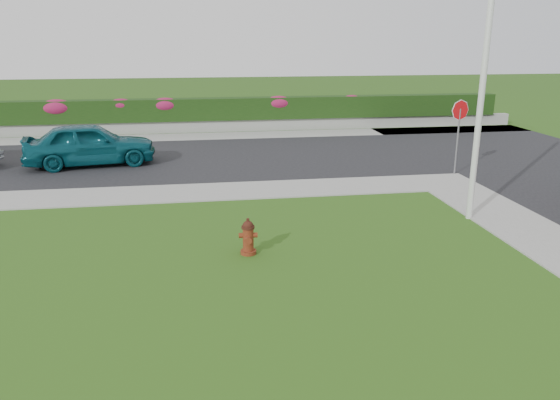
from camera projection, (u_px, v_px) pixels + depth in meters
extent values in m
plane|color=black|center=(279.00, 342.00, 8.75)|extent=(120.00, 120.00, 0.00)
cube|color=black|center=(98.00, 162.00, 21.26)|extent=(26.00, 8.00, 0.04)
cube|color=gray|center=(36.00, 199.00, 16.38)|extent=(24.00, 2.00, 0.04)
cube|color=gray|center=(444.00, 182.00, 18.29)|extent=(2.00, 2.00, 0.04)
cube|color=gray|center=(199.00, 137.00, 26.58)|extent=(34.00, 2.00, 0.04)
cube|color=gray|center=(199.00, 126.00, 27.92)|extent=(34.00, 0.40, 0.60)
cube|color=black|center=(198.00, 109.00, 27.77)|extent=(32.00, 0.90, 1.10)
cylinder|color=#4F1F0C|center=(248.00, 252.00, 12.30)|extent=(0.36, 0.36, 0.08)
cylinder|color=#4F1F0C|center=(248.00, 239.00, 12.21)|extent=(0.24, 0.24, 0.55)
cylinder|color=black|center=(248.00, 227.00, 12.13)|extent=(0.29, 0.29, 0.05)
sphere|color=black|center=(248.00, 226.00, 12.12)|extent=(0.24, 0.24, 0.24)
cylinder|color=black|center=(248.00, 220.00, 12.08)|extent=(0.07, 0.07, 0.07)
cylinder|color=#4F1F0C|center=(241.00, 235.00, 12.17)|extent=(0.11, 0.12, 0.12)
cylinder|color=#4F1F0C|center=(255.00, 235.00, 12.19)|extent=(0.11, 0.12, 0.12)
cylinder|color=#4F1F0C|center=(248.00, 240.00, 12.05)|extent=(0.17, 0.14, 0.16)
imported|color=#0B4B56|center=(90.00, 144.00, 20.41)|extent=(4.98, 2.66, 1.61)
cylinder|color=silver|center=(482.00, 92.00, 13.74)|extent=(0.16, 0.16, 6.72)
cylinder|color=slate|center=(457.00, 142.00, 18.97)|extent=(0.06, 0.06, 2.34)
cylinder|color=red|center=(460.00, 110.00, 18.65)|extent=(0.66, 0.21, 0.68)
cylinder|color=white|center=(460.00, 110.00, 18.65)|extent=(0.70, 0.20, 0.72)
ellipsoid|color=#A81C4F|center=(57.00, 107.00, 26.60)|extent=(1.57, 1.01, 0.78)
ellipsoid|color=#A81C4F|center=(121.00, 105.00, 27.02)|extent=(1.19, 0.76, 0.59)
ellipsoid|color=#A81C4F|center=(165.00, 105.00, 27.36)|extent=(1.41, 0.91, 0.71)
ellipsoid|color=#A81C4F|center=(278.00, 103.00, 28.20)|extent=(1.41, 0.90, 0.70)
ellipsoid|color=#A81C4F|center=(351.00, 100.00, 28.76)|extent=(1.06, 0.68, 0.53)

